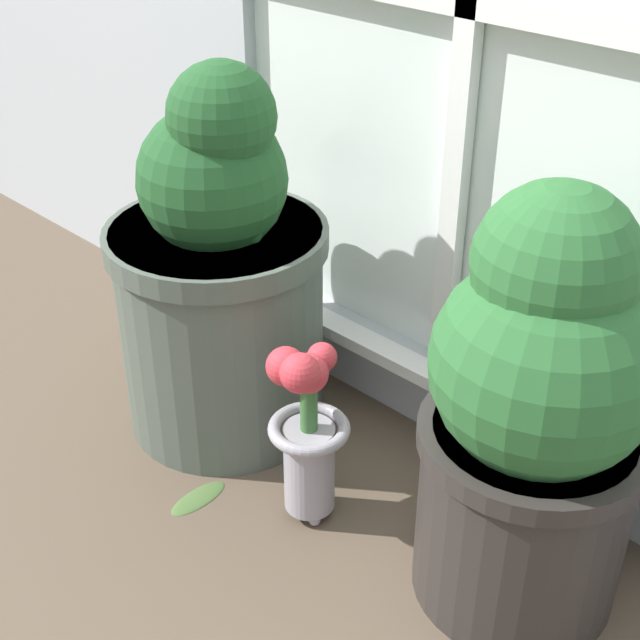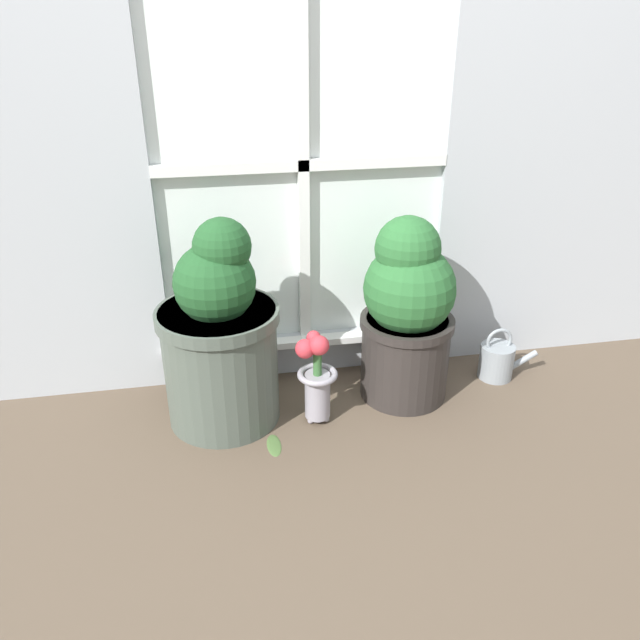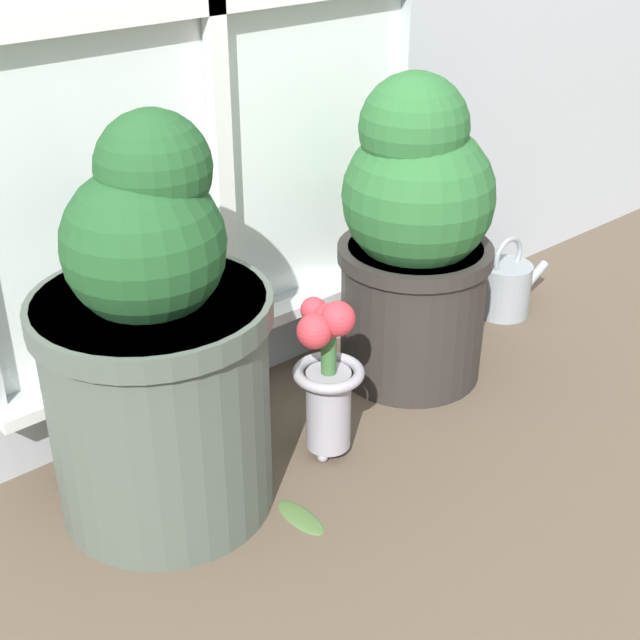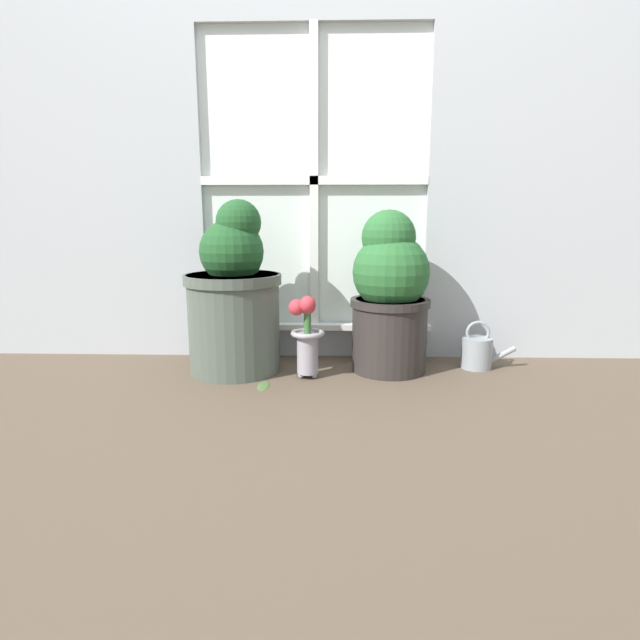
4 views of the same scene
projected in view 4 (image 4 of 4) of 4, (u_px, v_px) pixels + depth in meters
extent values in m
plane|color=brown|center=(309.00, 394.00, 1.74)|extent=(10.00, 10.00, 0.00)
cube|color=#B2B7BC|center=(315.00, 338.00, 2.23)|extent=(0.95, 0.05, 0.15)
cube|color=white|center=(314.00, 181.00, 2.11)|extent=(0.95, 0.02, 1.21)
cube|color=white|center=(314.00, 180.00, 2.09)|extent=(0.04, 0.02, 1.21)
cube|color=white|center=(314.00, 180.00, 2.09)|extent=(0.95, 0.02, 0.04)
cube|color=white|center=(314.00, 326.00, 2.18)|extent=(1.01, 0.06, 0.02)
cylinder|color=#4C564C|center=(234.00, 323.00, 1.97)|extent=(0.36, 0.36, 0.39)
cylinder|color=#4C564C|center=(233.00, 279.00, 1.94)|extent=(0.38, 0.38, 0.04)
cylinder|color=#38281E|center=(233.00, 275.00, 1.93)|extent=(0.33, 0.33, 0.01)
sphere|color=#1E4C23|center=(232.00, 252.00, 1.92)|extent=(0.25, 0.25, 0.25)
sphere|color=#1E4C23|center=(239.00, 222.00, 1.90)|extent=(0.17, 0.17, 0.17)
ellipsoid|color=#1E4C23|center=(245.00, 256.00, 1.87)|extent=(0.14, 0.16, 0.18)
cylinder|color=#2D2826|center=(389.00, 335.00, 1.99)|extent=(0.30, 0.30, 0.29)
cylinder|color=#2D2826|center=(390.00, 303.00, 1.96)|extent=(0.31, 0.31, 0.03)
cylinder|color=#38281E|center=(390.00, 300.00, 1.96)|extent=(0.27, 0.27, 0.01)
sphere|color=#28602D|center=(391.00, 272.00, 1.94)|extent=(0.30, 0.30, 0.30)
sphere|color=#28602D|center=(389.00, 237.00, 1.92)|extent=(0.21, 0.21, 0.21)
ellipsoid|color=#28602D|center=(408.00, 278.00, 1.87)|extent=(0.14, 0.12, 0.16)
sphere|color=#99939E|center=(308.00, 372.00, 1.95)|extent=(0.02, 0.02, 0.02)
sphere|color=#99939E|center=(301.00, 376.00, 1.91)|extent=(0.02, 0.02, 0.02)
sphere|color=#99939E|center=(314.00, 376.00, 1.91)|extent=(0.02, 0.02, 0.02)
cylinder|color=#99939E|center=(308.00, 353.00, 1.91)|extent=(0.08, 0.08, 0.16)
torus|color=#99939E|center=(308.00, 333.00, 1.89)|extent=(0.13, 0.13, 0.02)
cylinder|color=#386633|center=(307.00, 322.00, 1.88)|extent=(0.03, 0.03, 0.09)
sphere|color=#C6333D|center=(307.00, 306.00, 1.87)|extent=(0.06, 0.06, 0.06)
sphere|color=#C6333D|center=(306.00, 302.00, 1.90)|extent=(0.05, 0.05, 0.05)
sphere|color=#C6333D|center=(297.00, 307.00, 1.86)|extent=(0.06, 0.06, 0.06)
sphere|color=#C6333D|center=(308.00, 304.00, 1.85)|extent=(0.06, 0.06, 0.06)
cylinder|color=gray|center=(477.00, 353.00, 2.03)|extent=(0.12, 0.12, 0.13)
cylinder|color=gray|center=(502.00, 355.00, 2.03)|extent=(0.11, 0.02, 0.07)
torus|color=gray|center=(478.00, 333.00, 2.02)|extent=(0.10, 0.01, 0.10)
ellipsoid|color=#476633|center=(264.00, 385.00, 1.82)|extent=(0.04, 0.11, 0.01)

